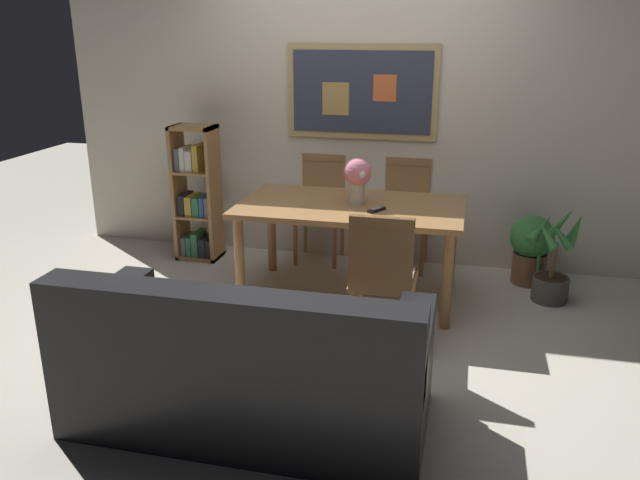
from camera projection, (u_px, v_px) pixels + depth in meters
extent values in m
plane|color=beige|center=(322.00, 327.00, 4.33)|extent=(12.00, 12.00, 0.00)
cube|color=beige|center=(363.00, 108.00, 5.29)|extent=(5.20, 0.10, 2.60)
cube|color=tan|center=(362.00, 92.00, 5.19)|extent=(1.24, 0.02, 0.76)
cube|color=#33384C|center=(362.00, 92.00, 5.17)|extent=(1.14, 0.01, 0.66)
cube|color=tan|center=(336.00, 99.00, 5.23)|extent=(0.22, 0.00, 0.27)
cube|color=#D86633|center=(385.00, 88.00, 5.11)|extent=(0.19, 0.00, 0.21)
cube|color=#9E7042|center=(351.00, 207.00, 4.62)|extent=(1.62, 0.93, 0.04)
cylinder|color=#9E7042|center=(240.00, 263.00, 4.54)|extent=(0.07, 0.07, 0.68)
cylinder|color=#9E7042|center=(447.00, 281.00, 4.22)|extent=(0.07, 0.07, 0.68)
cylinder|color=#9E7042|center=(272.00, 231.00, 5.25)|extent=(0.07, 0.07, 0.68)
cylinder|color=#9E7042|center=(452.00, 245.00, 4.93)|extent=(0.07, 0.07, 0.68)
cube|color=#9E7042|center=(404.00, 218.00, 5.28)|extent=(0.40, 0.40, 0.03)
cube|color=#997A66|center=(405.00, 215.00, 5.27)|extent=(0.36, 0.36, 0.03)
cylinder|color=#9E7042|center=(425.00, 239.00, 5.47)|extent=(0.04, 0.04, 0.42)
cylinder|color=#9E7042|center=(386.00, 236.00, 5.54)|extent=(0.04, 0.04, 0.42)
cylinder|color=#9E7042|center=(422.00, 252.00, 5.15)|extent=(0.04, 0.04, 0.42)
cylinder|color=#9E7042|center=(380.00, 249.00, 5.23)|extent=(0.04, 0.04, 0.42)
cube|color=#9E7042|center=(408.00, 185.00, 5.36)|extent=(0.38, 0.04, 0.46)
cube|color=#9E7042|center=(409.00, 161.00, 5.30)|extent=(0.38, 0.05, 0.06)
cube|color=#9E7042|center=(319.00, 212.00, 5.44)|extent=(0.40, 0.40, 0.03)
cube|color=#997A66|center=(319.00, 209.00, 5.43)|extent=(0.36, 0.36, 0.03)
cylinder|color=#9E7042|center=(342.00, 232.00, 5.63)|extent=(0.04, 0.04, 0.42)
cylinder|color=#9E7042|center=(305.00, 230.00, 5.71)|extent=(0.04, 0.04, 0.42)
cylinder|color=#9E7042|center=(334.00, 245.00, 5.32)|extent=(0.04, 0.04, 0.42)
cylinder|color=#9E7042|center=(295.00, 242.00, 5.39)|extent=(0.04, 0.04, 0.42)
cube|color=#9E7042|center=(324.00, 180.00, 5.53)|extent=(0.38, 0.04, 0.46)
cube|color=#9E7042|center=(324.00, 157.00, 5.47)|extent=(0.38, 0.05, 0.06)
cube|color=#9E7042|center=(384.00, 281.00, 3.97)|extent=(0.40, 0.40, 0.03)
cube|color=#997A66|center=(384.00, 277.00, 3.96)|extent=(0.36, 0.36, 0.03)
cylinder|color=#9E7042|center=(351.00, 323.00, 3.92)|extent=(0.04, 0.04, 0.42)
cylinder|color=#9E7042|center=(407.00, 329.00, 3.85)|extent=(0.04, 0.04, 0.42)
cylinder|color=#9E7042|center=(361.00, 301.00, 4.23)|extent=(0.04, 0.04, 0.42)
cylinder|color=#9E7042|center=(412.00, 306.00, 4.16)|extent=(0.04, 0.04, 0.42)
cube|color=#9E7042|center=(381.00, 254.00, 3.73)|extent=(0.38, 0.04, 0.46)
cube|color=#9E7042|center=(382.00, 222.00, 3.66)|extent=(0.38, 0.05, 0.06)
cube|color=black|center=(252.00, 383.00, 3.29)|extent=(1.80, 0.84, 0.40)
cube|color=black|center=(225.00, 338.00, 2.86)|extent=(1.80, 0.20, 0.44)
cube|color=black|center=(105.00, 313.00, 3.37)|extent=(0.18, 0.80, 0.22)
cube|color=black|center=(411.00, 346.00, 3.01)|extent=(0.18, 0.80, 0.22)
cube|color=maroon|center=(150.00, 326.00, 3.11)|extent=(0.32, 0.16, 0.33)
cube|color=#B78C33|center=(237.00, 336.00, 3.01)|extent=(0.32, 0.16, 0.33)
cube|color=#9E7042|center=(179.00, 192.00, 5.51)|extent=(0.03, 0.28, 1.16)
cube|color=#9E7042|center=(215.00, 194.00, 5.44)|extent=(0.03, 0.28, 1.16)
cube|color=#9E7042|center=(201.00, 255.00, 5.65)|extent=(0.36, 0.28, 0.03)
cube|color=#9E7042|center=(193.00, 127.00, 5.29)|extent=(0.36, 0.28, 0.03)
cube|color=#9E7042|center=(198.00, 215.00, 5.53)|extent=(0.30, 0.28, 0.02)
cube|color=#9E7042|center=(195.00, 171.00, 5.41)|extent=(0.30, 0.28, 0.02)
cube|color=#595960|center=(188.00, 244.00, 5.65)|extent=(0.04, 0.22, 0.17)
cube|color=#337247|center=(193.00, 244.00, 5.63)|extent=(0.04, 0.22, 0.17)
cube|color=#337247|center=(199.00, 243.00, 5.62)|extent=(0.06, 0.22, 0.21)
cube|color=black|center=(206.00, 245.00, 5.61)|extent=(0.06, 0.22, 0.17)
cube|color=black|center=(213.00, 246.00, 5.59)|extent=(0.06, 0.22, 0.16)
cube|color=black|center=(186.00, 203.00, 5.53)|extent=(0.05, 0.22, 0.18)
cube|color=gold|center=(193.00, 204.00, 5.51)|extent=(0.06, 0.22, 0.17)
cube|color=#337247|center=(200.00, 205.00, 5.50)|extent=(0.06, 0.22, 0.16)
cube|color=#2D4C8C|center=(206.00, 205.00, 5.49)|extent=(0.04, 0.22, 0.17)
cube|color=#595960|center=(212.00, 205.00, 5.47)|extent=(0.05, 0.22, 0.17)
cube|color=#595960|center=(182.00, 158.00, 5.40)|extent=(0.04, 0.22, 0.19)
cube|color=beige|center=(187.00, 158.00, 5.39)|extent=(0.04, 0.22, 0.20)
cube|color=beige|center=(193.00, 160.00, 5.38)|extent=(0.06, 0.22, 0.18)
cube|color=gold|center=(200.00, 157.00, 5.36)|extent=(0.05, 0.22, 0.23)
cylinder|color=brown|center=(529.00, 268.00, 5.05)|extent=(0.26, 0.26, 0.25)
cylinder|color=#332319|center=(530.00, 254.00, 5.02)|extent=(0.24, 0.24, 0.02)
sphere|color=#387F3D|center=(532.00, 237.00, 4.97)|extent=(0.34, 0.34, 0.34)
cylinder|color=#387F3D|center=(538.00, 271.00, 4.90)|extent=(0.03, 0.03, 0.26)
cylinder|color=#387F3D|center=(544.00, 263.00, 5.10)|extent=(0.03, 0.03, 0.28)
cylinder|color=#4C4742|center=(550.00, 289.00, 4.73)|extent=(0.26, 0.26, 0.19)
cylinder|color=#332319|center=(551.00, 278.00, 4.71)|extent=(0.24, 0.24, 0.02)
cylinder|color=brown|center=(553.00, 260.00, 4.66)|extent=(0.04, 0.04, 0.27)
cone|color=#387F3D|center=(577.00, 227.00, 4.56)|extent=(0.10, 0.28, 0.30)
cone|color=#387F3D|center=(560.00, 223.00, 4.66)|extent=(0.24, 0.15, 0.29)
cone|color=#387F3D|center=(541.00, 228.00, 4.69)|extent=(0.23, 0.26, 0.22)
cone|color=#387F3D|center=(547.00, 235.00, 4.55)|extent=(0.21, 0.22, 0.22)
cone|color=#387F3D|center=(561.00, 235.00, 4.50)|extent=(0.22, 0.12, 0.23)
cylinder|color=beige|center=(357.00, 193.00, 4.59)|extent=(0.12, 0.12, 0.17)
sphere|color=pink|center=(358.00, 172.00, 4.54)|extent=(0.20, 0.20, 0.20)
sphere|color=#D86633|center=(354.00, 168.00, 4.61)|extent=(0.07, 0.07, 0.07)
sphere|color=silver|center=(362.00, 174.00, 4.47)|extent=(0.06, 0.06, 0.06)
sphere|color=#EACC4C|center=(369.00, 174.00, 4.55)|extent=(0.06, 0.06, 0.06)
cube|color=black|center=(377.00, 210.00, 4.43)|extent=(0.12, 0.16, 0.02)
cube|color=gray|center=(377.00, 208.00, 4.43)|extent=(0.08, 0.10, 0.00)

